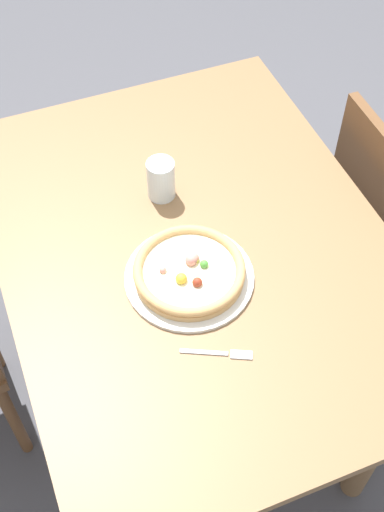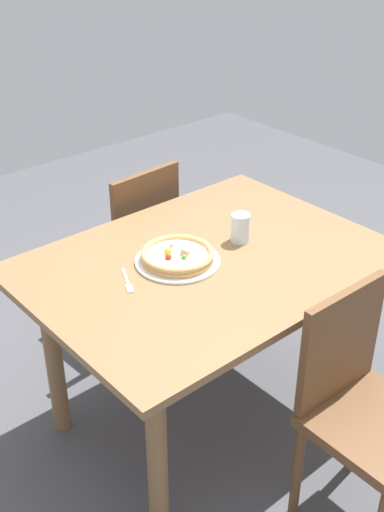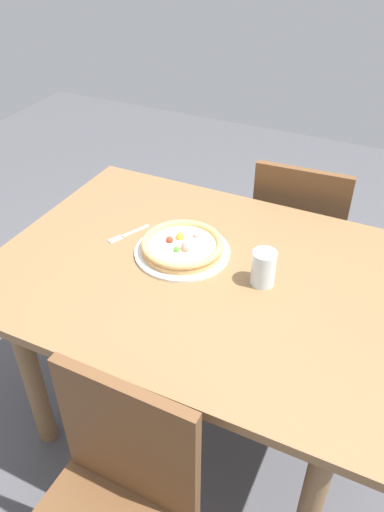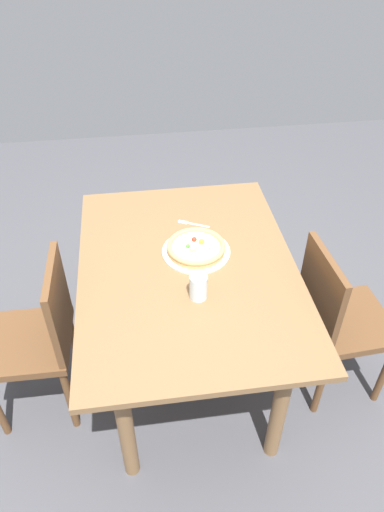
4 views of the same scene
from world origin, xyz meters
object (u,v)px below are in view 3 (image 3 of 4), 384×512
dining_table (202,297)px  plate (182,252)px  drinking_glass (263,268)px  pizza (182,245)px  fork (126,235)px  chair_near (299,239)px

dining_table → plate: 0.17m
plate → drinking_glass: 0.30m
pizza → drinking_glass: (-0.29, 0.03, 0.03)m
plate → fork: size_ratio=2.06×
chair_near → plate: size_ratio=2.81×
plate → pizza: (-0.00, 0.00, 0.03)m
plate → chair_near: bearing=-110.9°
fork → drinking_glass: drinking_glass is taller
plate → fork: 0.23m
plate → pizza: 0.03m
chair_near → pizza: (0.25, 0.65, 0.31)m
dining_table → drinking_glass: drinking_glass is taller
plate → drinking_glass: bearing=173.4°
dining_table → fork: size_ratio=8.60×
dining_table → fork: (0.32, -0.06, 0.12)m
fork → dining_table: bearing=105.4°
chair_near → fork: 0.85m
dining_table → drinking_glass: size_ratio=11.56×
plate → drinking_glass: size_ratio=2.77×
dining_table → pizza: pizza is taller
drinking_glass → pizza: bearing=-6.5°
dining_table → pizza: size_ratio=4.86×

